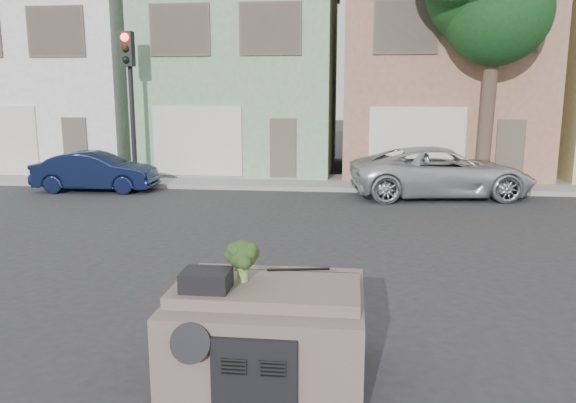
% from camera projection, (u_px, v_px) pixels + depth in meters
% --- Properties ---
extents(ground_plane, '(120.00, 120.00, 0.00)m').
position_uv_depth(ground_plane, '(297.00, 286.00, 9.06)').
color(ground_plane, '#303033').
rests_on(ground_plane, ground).
extents(sidewalk, '(40.00, 3.00, 0.15)m').
position_uv_depth(sidewalk, '(328.00, 182.00, 19.29)').
color(sidewalk, gray).
rests_on(sidewalk, ground).
extents(townhouse_white, '(7.20, 8.20, 7.55)m').
position_uv_depth(townhouse_white, '(73.00, 77.00, 23.75)').
color(townhouse_white, white).
rests_on(townhouse_white, ground).
extents(townhouse_mint, '(7.20, 8.20, 7.55)m').
position_uv_depth(townhouse_mint, '(248.00, 76.00, 22.90)').
color(townhouse_mint, '#7FAB81').
rests_on(townhouse_mint, ground).
extents(townhouse_tan, '(7.20, 8.20, 7.55)m').
position_uv_depth(townhouse_tan, '(435.00, 76.00, 22.04)').
color(townhouse_tan, '#9F6F58').
rests_on(townhouse_tan, ground).
extents(navy_sedan, '(3.89, 1.55, 1.26)m').
position_uv_depth(navy_sedan, '(97.00, 191.00, 18.00)').
color(navy_sedan, '#0E1735').
rests_on(navy_sedan, ground).
extents(silver_pickup, '(5.71, 3.25, 1.50)m').
position_uv_depth(silver_pickup, '(440.00, 197.00, 17.01)').
color(silver_pickup, silver).
rests_on(silver_pickup, ground).
extents(traffic_signal, '(0.40, 0.40, 5.10)m').
position_uv_depth(traffic_signal, '(131.00, 110.00, 18.59)').
color(traffic_signal, black).
rests_on(traffic_signal, ground).
extents(tree_near, '(4.40, 4.00, 8.50)m').
position_uv_depth(tree_near, '(491.00, 55.00, 17.25)').
color(tree_near, '#154119').
rests_on(tree_near, ground).
extents(car_dashboard, '(2.00, 1.80, 1.12)m').
position_uv_depth(car_dashboard, '(269.00, 330.00, 6.03)').
color(car_dashboard, '#6D5B53').
rests_on(car_dashboard, ground).
extents(instrument_hump, '(0.48, 0.38, 0.20)m').
position_uv_depth(instrument_hump, '(206.00, 280.00, 5.63)').
color(instrument_hump, black).
rests_on(instrument_hump, car_dashboard).
extents(wiper_arm, '(0.69, 0.15, 0.02)m').
position_uv_depth(wiper_arm, '(298.00, 269.00, 6.26)').
color(wiper_arm, black).
rests_on(wiper_arm, car_dashboard).
extents(broccoli, '(0.49, 0.49, 0.45)m').
position_uv_depth(broccoli, '(242.00, 260.00, 5.86)').
color(broccoli, '#223716').
rests_on(broccoli, car_dashboard).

